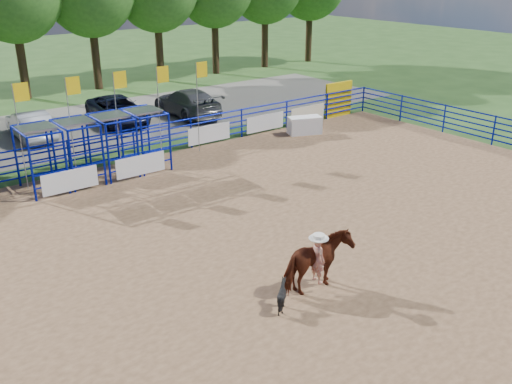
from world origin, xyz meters
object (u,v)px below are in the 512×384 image
calf (282,295)px  car_c (118,110)px  car_d (187,102)px  horse_and_rider (318,261)px  car_b (30,125)px  announcer_table (305,125)px

calf → car_c: bearing=-14.3°
car_c → car_d: 4.04m
horse_and_rider → car_b: size_ratio=0.54×
announcer_table → calf: 16.34m
announcer_table → car_b: size_ratio=0.39×
announcer_table → horse_and_rider: size_ratio=0.72×
car_d → calf: bearing=67.1°
calf → car_d: 20.69m
calf → horse_and_rider: bearing=-86.8°
car_c → car_d: car_d is taller
announcer_table → car_c: (-6.79, 8.05, 0.25)m
car_b → car_c: (4.87, 0.29, -0.01)m
announcer_table → horse_and_rider: horse_and_rider is taller
car_b → car_d: 8.81m
car_b → car_d: car_d is taller
car_c → car_b: bearing=-172.2°
horse_and_rider → calf: 1.43m
announcer_table → car_c: bearing=130.1°
car_b → car_c: size_ratio=0.85×
calf → car_c: car_c is taller
horse_and_rider → car_c: horse_and_rider is taller
calf → announcer_table: bearing=-45.3°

